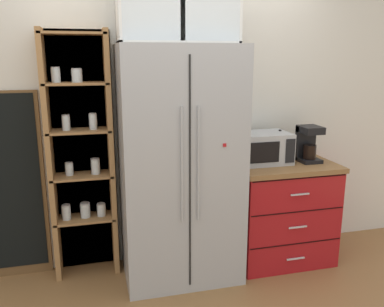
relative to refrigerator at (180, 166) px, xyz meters
name	(u,v)px	position (x,y,z in m)	size (l,w,h in m)	color
ground_plane	(181,273)	(0.00, -0.02, -0.93)	(10.80, 10.80, 0.00)	olive
wall_back_cream	(170,115)	(0.00, 0.38, 0.35)	(5.09, 0.10, 2.55)	silver
refrigerator	(180,166)	(0.00, 0.00, 0.00)	(0.92, 0.67, 1.86)	#ADAFB5
pantry_shelf_column	(81,153)	(-0.75, 0.27, 0.08)	(0.55, 0.27, 1.97)	brown
counter_cabinet	(281,211)	(0.92, 0.03, -0.48)	(0.86, 0.62, 0.88)	#A8161C
microwave	(263,148)	(0.74, 0.08, 0.09)	(0.44, 0.33, 0.26)	#ADAFB5
coffee_maker	(308,143)	(1.14, 0.04, 0.11)	(0.17, 0.20, 0.31)	black
mug_red	(280,156)	(0.92, 0.11, 0.00)	(0.11, 0.07, 0.09)	red
bottle_clear	(279,147)	(0.92, 0.12, 0.07)	(0.06, 0.06, 0.27)	silver
bottle_cobalt	(284,150)	(0.92, 0.03, 0.07)	(0.06, 0.06, 0.25)	navy
chalkboard_menu	(5,187)	(-1.34, 0.30, -0.16)	(0.60, 0.04, 1.52)	brown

